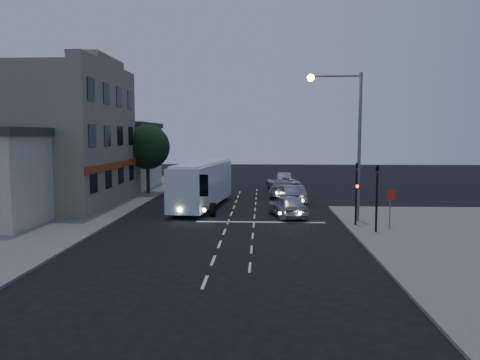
{
  "coord_description": "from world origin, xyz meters",
  "views": [
    {
      "loc": [
        2.07,
        -26.6,
        5.36
      ],
      "look_at": [
        0.53,
        6.39,
        2.2
      ],
      "focal_mm": 35.0,
      "sensor_mm": 36.0,
      "label": 1
    }
  ],
  "objects_px": {
    "streetlight": "(349,129)",
    "street_tree": "(147,145)",
    "traffic_signal_main": "(357,186)",
    "regulatory_sign": "(390,203)",
    "car_sedan_c": "(283,183)",
    "car_extra": "(284,179)",
    "car_sedan_a": "(292,195)",
    "tour_bus": "(203,183)",
    "car_suv": "(288,206)",
    "car_sedan_b": "(283,188)",
    "traffic_signal_side": "(377,190)"
  },
  "relations": [
    {
      "from": "car_sedan_c",
      "to": "regulatory_sign",
      "type": "bearing_deg",
      "value": 91.43
    },
    {
      "from": "car_sedan_c",
      "to": "car_extra",
      "type": "height_order",
      "value": "car_sedan_c"
    },
    {
      "from": "car_sedan_a",
      "to": "regulatory_sign",
      "type": "xyz_separation_m",
      "value": [
        4.84,
        -9.79,
        0.84
      ]
    },
    {
      "from": "tour_bus",
      "to": "car_sedan_c",
      "type": "relative_size",
      "value": 2.19
    },
    {
      "from": "streetlight",
      "to": "traffic_signal_side",
      "type": "bearing_deg",
      "value": -74.3
    },
    {
      "from": "car_suv",
      "to": "regulatory_sign",
      "type": "xyz_separation_m",
      "value": [
        5.52,
        -4.04,
        0.84
      ]
    },
    {
      "from": "car_sedan_c",
      "to": "traffic_signal_side",
      "type": "distance_m",
      "value": 20.65
    },
    {
      "from": "car_sedan_c",
      "to": "car_extra",
      "type": "relative_size",
      "value": 1.26
    },
    {
      "from": "car_sedan_a",
      "to": "regulatory_sign",
      "type": "bearing_deg",
      "value": 112.11
    },
    {
      "from": "car_sedan_b",
      "to": "car_extra",
      "type": "distance_m",
      "value": 9.86
    },
    {
      "from": "car_sedan_c",
      "to": "car_extra",
      "type": "bearing_deg",
      "value": -107.95
    },
    {
      "from": "car_sedan_b",
      "to": "car_sedan_c",
      "type": "distance_m",
      "value": 4.77
    },
    {
      "from": "car_sedan_a",
      "to": "streetlight",
      "type": "height_order",
      "value": "streetlight"
    },
    {
      "from": "traffic_signal_side",
      "to": "streetlight",
      "type": "bearing_deg",
      "value": 105.7
    },
    {
      "from": "traffic_signal_side",
      "to": "car_suv",
      "type": "bearing_deg",
      "value": 132.11
    },
    {
      "from": "traffic_signal_side",
      "to": "street_tree",
      "type": "xyz_separation_m",
      "value": [
        -16.51,
        16.22,
        2.08
      ]
    },
    {
      "from": "traffic_signal_main",
      "to": "streetlight",
      "type": "xyz_separation_m",
      "value": [
        -0.26,
        1.42,
        3.31
      ]
    },
    {
      "from": "car_sedan_b",
      "to": "traffic_signal_main",
      "type": "relative_size",
      "value": 1.26
    },
    {
      "from": "car_extra",
      "to": "traffic_signal_main",
      "type": "distance_m",
      "value": 23.52
    },
    {
      "from": "street_tree",
      "to": "regulatory_sign",
      "type": "bearing_deg",
      "value": -41.08
    },
    {
      "from": "traffic_signal_side",
      "to": "car_sedan_c",
      "type": "bearing_deg",
      "value": 101.7
    },
    {
      "from": "streetlight",
      "to": "tour_bus",
      "type": "bearing_deg",
      "value": 149.88
    },
    {
      "from": "traffic_signal_side",
      "to": "streetlight",
      "type": "relative_size",
      "value": 0.46
    },
    {
      "from": "car_sedan_a",
      "to": "car_sedan_c",
      "type": "distance_m",
      "value": 9.4
    },
    {
      "from": "car_extra",
      "to": "tour_bus",
      "type": "bearing_deg",
      "value": 69.88
    },
    {
      "from": "car_extra",
      "to": "traffic_signal_side",
      "type": "distance_m",
      "value": 25.57
    },
    {
      "from": "tour_bus",
      "to": "traffic_signal_side",
      "type": "bearing_deg",
      "value": -33.69
    },
    {
      "from": "tour_bus",
      "to": "street_tree",
      "type": "xyz_separation_m",
      "value": [
        -5.89,
        7.22,
        2.67
      ]
    },
    {
      "from": "streetlight",
      "to": "street_tree",
      "type": "relative_size",
      "value": 1.45
    },
    {
      "from": "car_extra",
      "to": "regulatory_sign",
      "type": "relative_size",
      "value": 1.86
    },
    {
      "from": "traffic_signal_side",
      "to": "streetlight",
      "type": "xyz_separation_m",
      "value": [
        -0.96,
        3.4,
        3.31
      ]
    },
    {
      "from": "traffic_signal_side",
      "to": "traffic_signal_main",
      "type": "bearing_deg",
      "value": 109.49
    },
    {
      "from": "traffic_signal_side",
      "to": "streetlight",
      "type": "distance_m",
      "value": 4.84
    },
    {
      "from": "traffic_signal_main",
      "to": "regulatory_sign",
      "type": "bearing_deg",
      "value": -30.84
    },
    {
      "from": "tour_bus",
      "to": "car_extra",
      "type": "bearing_deg",
      "value": 73.79
    },
    {
      "from": "car_sedan_b",
      "to": "car_suv",
      "type": "bearing_deg",
      "value": 95.18
    },
    {
      "from": "car_extra",
      "to": "street_tree",
      "type": "distance_m",
      "value": 16.04
    },
    {
      "from": "traffic_signal_main",
      "to": "street_tree",
      "type": "bearing_deg",
      "value": 137.97
    },
    {
      "from": "car_sedan_a",
      "to": "traffic_signal_main",
      "type": "height_order",
      "value": "traffic_signal_main"
    },
    {
      "from": "car_sedan_a",
      "to": "car_extra",
      "type": "distance_m",
      "value": 14.47
    },
    {
      "from": "car_sedan_a",
      "to": "tour_bus",
      "type": "bearing_deg",
      "value": 10.3
    },
    {
      "from": "car_suv",
      "to": "car_extra",
      "type": "relative_size",
      "value": 1.08
    },
    {
      "from": "car_suv",
      "to": "traffic_signal_main",
      "type": "bearing_deg",
      "value": 128.65
    },
    {
      "from": "car_extra",
      "to": "regulatory_sign",
      "type": "height_order",
      "value": "regulatory_sign"
    },
    {
      "from": "traffic_signal_main",
      "to": "traffic_signal_side",
      "type": "height_order",
      "value": "same"
    },
    {
      "from": "car_sedan_b",
      "to": "regulatory_sign",
      "type": "relative_size",
      "value": 2.35
    },
    {
      "from": "car_suv",
      "to": "car_sedan_b",
      "type": "height_order",
      "value": "car_suv"
    },
    {
      "from": "tour_bus",
      "to": "car_sedan_a",
      "type": "relative_size",
      "value": 2.44
    },
    {
      "from": "traffic_signal_main",
      "to": "regulatory_sign",
      "type": "distance_m",
      "value": 2.14
    },
    {
      "from": "traffic_signal_side",
      "to": "streetlight",
      "type": "height_order",
      "value": "streetlight"
    }
  ]
}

